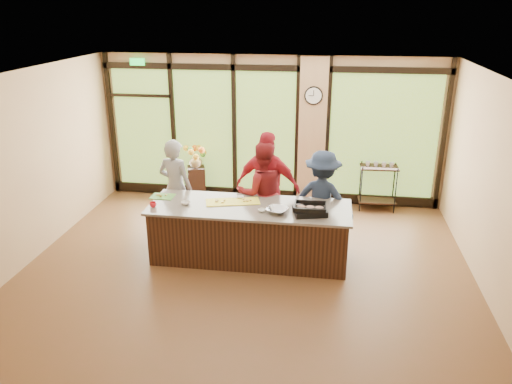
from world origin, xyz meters
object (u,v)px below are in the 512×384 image
(cook_left, at_px, (176,188))
(roasting_pan, at_px, (310,211))
(flower_stand, at_px, (197,183))
(island_base, at_px, (250,233))
(bar_cart, at_px, (378,181))
(cook_right, at_px, (322,199))

(cook_left, distance_m, roasting_pan, 2.58)
(flower_stand, bearing_deg, island_base, -75.50)
(cook_left, xyz_separation_m, roasting_pan, (2.41, -0.92, 0.08))
(bar_cart, bearing_deg, island_base, -134.89)
(island_base, xyz_separation_m, cook_right, (1.13, 0.69, 0.40))
(cook_left, relative_size, bar_cart, 1.76)
(cook_right, height_order, roasting_pan, cook_right)
(cook_left, relative_size, roasting_pan, 3.64)
(bar_cart, bearing_deg, cook_left, -157.91)
(roasting_pan, bearing_deg, flower_stand, 118.79)
(cook_right, distance_m, bar_cart, 2.08)
(roasting_pan, distance_m, flower_stand, 3.67)
(cook_right, bearing_deg, flower_stand, -20.12)
(roasting_pan, relative_size, bar_cart, 0.48)
(cook_left, bearing_deg, bar_cart, -140.78)
(cook_right, bearing_deg, roasting_pan, 92.23)
(island_base, bearing_deg, roasting_pan, -10.19)
(cook_right, xyz_separation_m, flower_stand, (-2.67, 1.76, -0.48))
(flower_stand, bearing_deg, bar_cart, -17.65)
(cook_right, bearing_deg, cook_left, 11.98)
(cook_left, distance_m, flower_stand, 1.78)
(island_base, distance_m, cook_right, 1.38)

